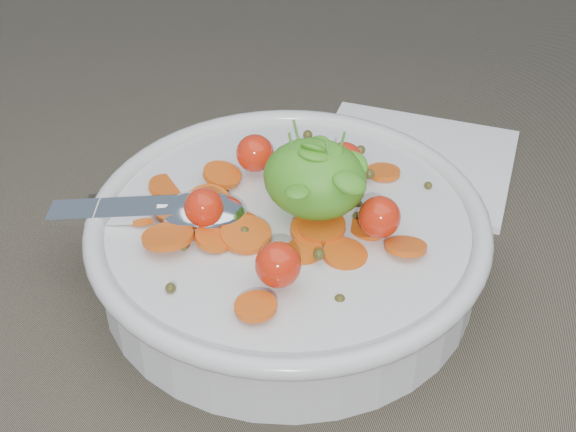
% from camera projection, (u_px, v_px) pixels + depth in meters
% --- Properties ---
extents(ground, '(6.00, 6.00, 0.00)m').
position_uv_depth(ground, '(310.00, 254.00, 0.65)').
color(ground, brown).
rests_on(ground, ground).
extents(bowl, '(0.33, 0.30, 0.13)m').
position_uv_depth(bowl, '(288.00, 240.00, 0.61)').
color(bowl, silver).
rests_on(bowl, ground).
extents(napkin, '(0.19, 0.16, 0.01)m').
position_uv_depth(napkin, '(413.00, 161.00, 0.75)').
color(napkin, white).
rests_on(napkin, ground).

